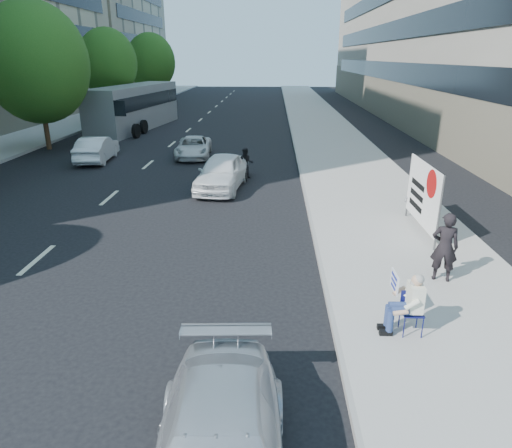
{
  "coord_description": "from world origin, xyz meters",
  "views": [
    {
      "loc": [
        0.14,
        -9.48,
        5.4
      ],
      "look_at": [
        -0.32,
        2.2,
        1.09
      ],
      "focal_mm": 32.0,
      "sensor_mm": 36.0,
      "label": 1
    }
  ],
  "objects_px": {
    "bus": "(135,107)",
    "jogger": "(420,192)",
    "white_sedan_near": "(222,172)",
    "motorcycle": "(246,165)",
    "white_sedan_far": "(194,147)",
    "protest_banner": "(423,194)",
    "white_sedan_mid": "(97,149)",
    "pedestrian_woman": "(445,247)",
    "seated_protester": "(407,300)"
  },
  "relations": [
    {
      "from": "jogger",
      "to": "white_sedan_near",
      "type": "xyz_separation_m",
      "value": [
        -7.28,
        3.61,
        -0.25
      ]
    },
    {
      "from": "protest_banner",
      "to": "white_sedan_far",
      "type": "height_order",
      "value": "protest_banner"
    },
    {
      "from": "jogger",
      "to": "white_sedan_near",
      "type": "relative_size",
      "value": 0.39
    },
    {
      "from": "bus",
      "to": "pedestrian_woman",
      "type": "bearing_deg",
      "value": -51.78
    },
    {
      "from": "seated_protester",
      "to": "white_sedan_near",
      "type": "bearing_deg",
      "value": 114.12
    },
    {
      "from": "bus",
      "to": "white_sedan_near",
      "type": "bearing_deg",
      "value": -55.41
    },
    {
      "from": "white_sedan_near",
      "to": "protest_banner",
      "type": "bearing_deg",
      "value": -30.79
    },
    {
      "from": "protest_banner",
      "to": "white_sedan_mid",
      "type": "height_order",
      "value": "protest_banner"
    },
    {
      "from": "pedestrian_woman",
      "to": "white_sedan_far",
      "type": "relative_size",
      "value": 0.43
    },
    {
      "from": "white_sedan_near",
      "to": "bus",
      "type": "bearing_deg",
      "value": 123.19
    },
    {
      "from": "protest_banner",
      "to": "motorcycle",
      "type": "bearing_deg",
      "value": 129.69
    },
    {
      "from": "motorcycle",
      "to": "jogger",
      "type": "bearing_deg",
      "value": -43.02
    },
    {
      "from": "seated_protester",
      "to": "bus",
      "type": "xyz_separation_m",
      "value": [
        -13.53,
        28.16,
        0.76
      ]
    },
    {
      "from": "white_sedan_far",
      "to": "jogger",
      "type": "bearing_deg",
      "value": -51.21
    },
    {
      "from": "pedestrian_woman",
      "to": "white_sedan_near",
      "type": "distance_m",
      "value": 10.72
    },
    {
      "from": "motorcycle",
      "to": "white_sedan_far",
      "type": "bearing_deg",
      "value": 122.89
    },
    {
      "from": "seated_protester",
      "to": "protest_banner",
      "type": "distance_m",
      "value": 6.06
    },
    {
      "from": "white_sedan_mid",
      "to": "seated_protester",
      "type": "bearing_deg",
      "value": 122.55
    },
    {
      "from": "white_sedan_far",
      "to": "seated_protester",
      "type": "bearing_deg",
      "value": -72.15
    },
    {
      "from": "pedestrian_woman",
      "to": "protest_banner",
      "type": "bearing_deg",
      "value": -82.37
    },
    {
      "from": "white_sedan_near",
      "to": "white_sedan_mid",
      "type": "distance_m",
      "value": 9.09
    },
    {
      "from": "jogger",
      "to": "white_sedan_mid",
      "type": "distance_m",
      "value": 17.17
    },
    {
      "from": "white_sedan_near",
      "to": "motorcycle",
      "type": "xyz_separation_m",
      "value": [
        0.94,
        1.9,
        -0.1
      ]
    },
    {
      "from": "jogger",
      "to": "pedestrian_woman",
      "type": "bearing_deg",
      "value": 58.62
    },
    {
      "from": "seated_protester",
      "to": "protest_banner",
      "type": "relative_size",
      "value": 0.43
    },
    {
      "from": "white_sedan_far",
      "to": "motorcycle",
      "type": "relative_size",
      "value": 1.98
    },
    {
      "from": "jogger",
      "to": "white_sedan_far",
      "type": "relative_size",
      "value": 0.41
    },
    {
      "from": "white_sedan_near",
      "to": "white_sedan_far",
      "type": "relative_size",
      "value": 1.07
    },
    {
      "from": "white_sedan_near",
      "to": "bus",
      "type": "xyz_separation_m",
      "value": [
        -8.63,
        17.21,
        0.9
      ]
    },
    {
      "from": "seated_protester",
      "to": "white_sedan_near",
      "type": "relative_size",
      "value": 0.3
    },
    {
      "from": "bus",
      "to": "jogger",
      "type": "bearing_deg",
      "value": -44.65
    },
    {
      "from": "white_sedan_far",
      "to": "bus",
      "type": "distance_m",
      "value": 12.43
    },
    {
      "from": "protest_banner",
      "to": "bus",
      "type": "distance_m",
      "value": 27.27
    },
    {
      "from": "jogger",
      "to": "white_sedan_far",
      "type": "bearing_deg",
      "value": -68.13
    },
    {
      "from": "pedestrian_woman",
      "to": "motorcycle",
      "type": "distance_m",
      "value": 11.83
    },
    {
      "from": "pedestrian_woman",
      "to": "white_sedan_mid",
      "type": "bearing_deg",
      "value": -30.06
    },
    {
      "from": "protest_banner",
      "to": "white_sedan_far",
      "type": "relative_size",
      "value": 0.76
    },
    {
      "from": "protest_banner",
      "to": "white_sedan_mid",
      "type": "xyz_separation_m",
      "value": [
        -14.24,
        10.52,
        -0.73
      ]
    },
    {
      "from": "jogger",
      "to": "bus",
      "type": "xyz_separation_m",
      "value": [
        -15.92,
        20.83,
        0.65
      ]
    },
    {
      "from": "seated_protester",
      "to": "white_sedan_far",
      "type": "height_order",
      "value": "seated_protester"
    },
    {
      "from": "protest_banner",
      "to": "motorcycle",
      "type": "distance_m",
      "value": 9.29
    },
    {
      "from": "jogger",
      "to": "pedestrian_woman",
      "type": "height_order",
      "value": "pedestrian_woman"
    },
    {
      "from": "seated_protester",
      "to": "jogger",
      "type": "xyz_separation_m",
      "value": [
        2.39,
        7.33,
        0.11
      ]
    },
    {
      "from": "jogger",
      "to": "bus",
      "type": "distance_m",
      "value": 26.22
    },
    {
      "from": "seated_protester",
      "to": "pedestrian_woman",
      "type": "height_order",
      "value": "pedestrian_woman"
    },
    {
      "from": "jogger",
      "to": "pedestrian_woman",
      "type": "relative_size",
      "value": 0.95
    },
    {
      "from": "protest_banner",
      "to": "white_sedan_near",
      "type": "relative_size",
      "value": 0.71
    },
    {
      "from": "jogger",
      "to": "motorcycle",
      "type": "bearing_deg",
      "value": -62.45
    },
    {
      "from": "seated_protester",
      "to": "white_sedan_near",
      "type": "height_order",
      "value": "white_sedan_near"
    },
    {
      "from": "pedestrian_woman",
      "to": "white_sedan_far",
      "type": "bearing_deg",
      "value": -44.94
    }
  ]
}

